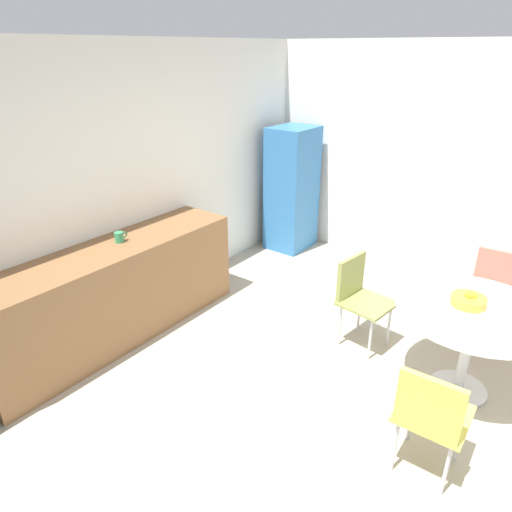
# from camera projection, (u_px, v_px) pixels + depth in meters

# --- Properties ---
(ground_plane) EXTENTS (6.00, 6.00, 0.00)m
(ground_plane) POSITION_uv_depth(u_px,v_px,m) (396.00, 452.00, 3.13)
(ground_plane) COLOR #B2A893
(wall_back) EXTENTS (6.00, 0.10, 2.60)m
(wall_back) POSITION_uv_depth(u_px,v_px,m) (101.00, 191.00, 4.25)
(wall_back) COLOR white
(wall_back) RESTS_ON ground_plane
(counter_block) EXTENTS (2.52, 0.60, 0.90)m
(counter_block) POSITION_uv_depth(u_px,v_px,m) (115.00, 293.00, 4.23)
(counter_block) COLOR brown
(counter_block) RESTS_ON ground_plane
(locker_cabinet) EXTENTS (0.60, 0.50, 1.60)m
(locker_cabinet) POSITION_uv_depth(u_px,v_px,m) (292.00, 189.00, 6.05)
(locker_cabinet) COLOR #3372B2
(locker_cabinet) RESTS_ON ground_plane
(round_table) EXTENTS (1.14, 1.14, 0.75)m
(round_table) POSITION_uv_depth(u_px,v_px,m) (472.00, 325.00, 3.44)
(round_table) COLOR silver
(round_table) RESTS_ON ground_plane
(chair_coral) EXTENTS (0.44, 0.44, 0.83)m
(chair_coral) POSITION_uv_depth(u_px,v_px,m) (493.00, 285.00, 4.22)
(chair_coral) COLOR silver
(chair_coral) RESTS_ON ground_plane
(chair_olive) EXTENTS (0.47, 0.47, 0.83)m
(chair_olive) POSITION_uv_depth(u_px,v_px,m) (358.00, 291.00, 4.11)
(chair_olive) COLOR silver
(chair_olive) RESTS_ON ground_plane
(chair_yellow) EXTENTS (0.43, 0.43, 0.83)m
(chair_yellow) POSITION_uv_depth(u_px,v_px,m) (431.00, 413.00, 2.75)
(chair_yellow) COLOR silver
(chair_yellow) RESTS_ON ground_plane
(fruit_bowl) EXTENTS (0.26, 0.26, 0.11)m
(fruit_bowl) POSITION_uv_depth(u_px,v_px,m) (469.00, 300.00, 3.43)
(fruit_bowl) COLOR gold
(fruit_bowl) RESTS_ON round_table
(mug_white) EXTENTS (0.13, 0.08, 0.09)m
(mug_white) POSITION_uv_depth(u_px,v_px,m) (119.00, 237.00, 4.15)
(mug_white) COLOR #338C59
(mug_white) RESTS_ON counter_block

